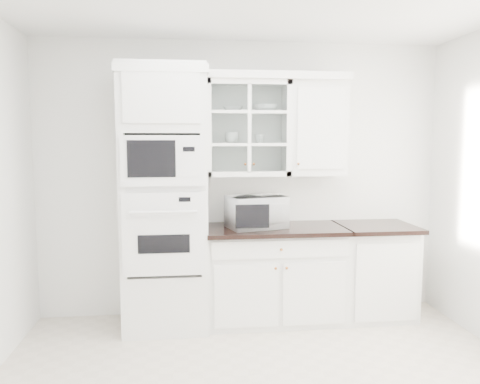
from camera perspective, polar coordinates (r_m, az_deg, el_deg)
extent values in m
cube|color=white|center=(4.67, 0.25, 1.54)|extent=(4.00, 0.02, 2.70)
cube|color=white|center=(4.35, -9.12, -0.88)|extent=(0.76, 0.65, 2.40)
cube|color=white|center=(4.06, -9.26, -5.12)|extent=(0.70, 0.03, 0.72)
cube|color=black|center=(4.05, -9.26, -6.27)|extent=(0.44, 0.01, 0.16)
cube|color=white|center=(3.98, -9.42, 3.74)|extent=(0.70, 0.03, 0.43)
cube|color=black|center=(3.97, -10.74, 4.00)|extent=(0.40, 0.01, 0.31)
cube|color=white|center=(4.60, 4.20, -10.11)|extent=(1.30, 0.60, 0.88)
cube|color=black|center=(4.46, 4.33, -4.55)|extent=(1.32, 0.67, 0.04)
cube|color=white|center=(4.88, 15.98, -9.37)|extent=(0.70, 0.60, 0.88)
cube|color=black|center=(4.75, 16.31, -4.12)|extent=(0.72, 0.67, 0.04)
cube|color=white|center=(4.51, 0.87, 7.73)|extent=(0.80, 0.33, 0.90)
cube|color=white|center=(4.51, 0.87, 5.82)|extent=(0.74, 0.29, 0.02)
cube|color=white|center=(4.51, 0.87, 9.63)|extent=(0.74, 0.29, 0.02)
cube|color=white|center=(4.64, 9.23, 7.61)|extent=(0.55, 0.33, 0.90)
cube|color=white|center=(4.51, -0.44, 13.92)|extent=(2.14, 0.38, 0.07)
imported|color=white|center=(4.41, 1.94, -2.40)|extent=(0.61, 0.55, 0.30)
imported|color=white|center=(4.49, -0.87, 10.08)|extent=(0.21, 0.21, 0.05)
imported|color=white|center=(4.54, 3.17, 10.17)|extent=(0.22, 0.22, 0.07)
imported|color=white|center=(4.49, -0.99, 6.62)|extent=(0.16, 0.16, 0.11)
imported|color=white|center=(4.51, 2.40, 6.49)|extent=(0.11, 0.11, 0.09)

